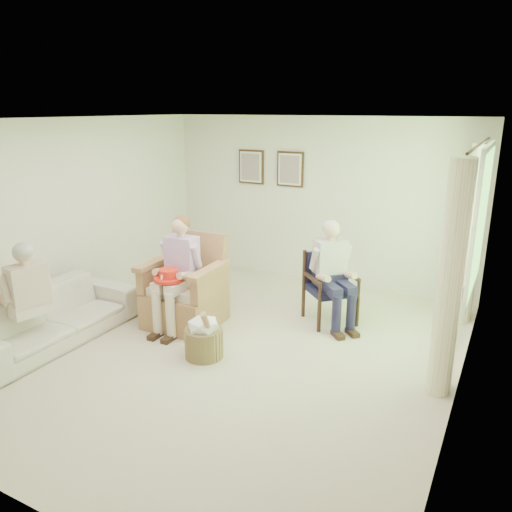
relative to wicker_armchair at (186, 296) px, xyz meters
The scene contains 19 objects.
floor 0.99m from the wicker_armchair, 23.68° to the right, with size 5.50×5.50×0.00m, color beige.
back_wall 2.69m from the wicker_armchair, 70.64° to the left, with size 5.00×0.04×2.60m, color silver.
front_wall 3.36m from the wicker_armchair, 74.97° to the right, with size 5.00×0.04×2.60m, color silver.
left_wall 1.94m from the wicker_armchair, 167.55° to the right, with size 0.04×5.50×2.60m, color silver.
right_wall 3.48m from the wicker_armchair, ahead, with size 0.04×5.50×2.60m, color silver.
ceiling 2.41m from the wicker_armchair, 23.68° to the right, with size 5.00×5.50×0.02m, color white.
window 3.62m from the wicker_armchair, 14.16° to the left, with size 0.13×2.50×1.63m.
curtain_left 3.27m from the wicker_armchair, ahead, with size 0.34×0.34×2.30m, color #F6F2C1.
curtain_right 3.73m from the wicker_armchair, 29.79° to the left, with size 0.34×0.34×2.30m, color #F6F2C1.
framed_print_left 2.75m from the wicker_armchair, 97.60° to the left, with size 0.45×0.05×0.55m.
framed_print_right 2.76m from the wicker_armchair, 80.62° to the left, with size 0.45×0.05×0.55m.
wicker_armchair is the anchor object (origin of this frame).
wood_armchair 1.92m from the wicker_armchair, 31.59° to the left, with size 0.59×0.55×0.90m.
sofa 1.64m from the wicker_armchair, 132.63° to the right, with size 0.84×2.16×0.63m, color beige.
person_wicker 0.49m from the wicker_armchair, 90.00° to the right, with size 0.40×0.62×1.41m.
person_dark 1.88m from the wicker_armchair, 27.58° to the left, with size 0.40×0.63×1.33m.
person_sofa 1.92m from the wicker_armchair, 126.12° to the right, with size 0.42×0.63×1.28m.
red_hat 0.52m from the wicker_armchair, 88.48° to the right, with size 0.36×0.36×0.14m.
hatbox 0.99m from the wicker_armchair, 43.30° to the right, with size 0.51×0.51×0.64m.
Camera 1 is at (2.79, -4.54, 2.72)m, focal length 35.00 mm.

